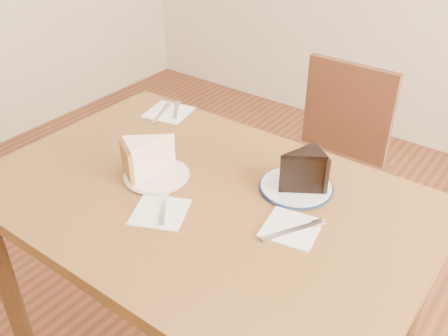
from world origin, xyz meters
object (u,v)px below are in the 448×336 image
chair_far (327,165)px  plate_cream (157,175)px  chocolate_cake (299,173)px  carrot_cake (152,157)px  plate_navy (296,187)px  table (202,223)px

chair_far → plate_cream: chair_far is taller
chair_far → plate_cream: (-0.19, -0.75, 0.28)m
chair_far → chocolate_cake: 0.69m
chocolate_cake → carrot_cake: bearing=61.4°
plate_navy → chocolate_cake: bearing=-46.7°
table → carrot_cake: (-0.17, -0.00, 0.16)m
table → plate_navy: bearing=42.0°
chocolate_cake → chair_far: bearing=-36.0°
table → chocolate_cake: size_ratio=10.63×
chair_far → table: bearing=87.6°
carrot_cake → plate_navy: bearing=55.5°
carrot_cake → chocolate_cake: size_ratio=1.20×
table → plate_navy: plate_navy is taller
carrot_cake → chocolate_cake: bearing=53.2°
plate_navy → table: bearing=-138.0°
plate_cream → carrot_cake: carrot_cake is taller
chair_far → plate_cream: 0.82m
chair_far → chocolate_cake: chocolate_cake is taller
plate_cream → carrot_cake: bearing=160.8°
table → plate_navy: (0.19, 0.17, 0.10)m
plate_cream → table: bearing=4.3°
chair_far → plate_navy: bearing=106.0°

